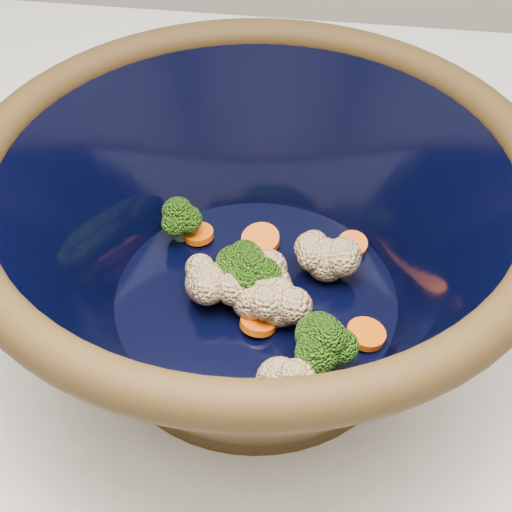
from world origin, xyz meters
The scene contains 2 objects.
mixing_bowl centered at (-0.06, 0.05, 1.00)m, with size 0.50×0.50×0.18m.
vegetable_pile centered at (-0.05, 0.04, 0.96)m, with size 0.19×0.18×0.05m.
Camera 1 is at (-0.01, -0.33, 1.35)m, focal length 50.00 mm.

